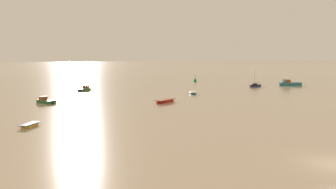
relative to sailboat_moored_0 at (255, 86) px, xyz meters
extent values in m
ellipsoid|color=navy|center=(0.00, 0.00, -0.06)|extent=(4.75, 3.11, 0.79)
cube|color=black|center=(0.00, 0.00, 0.25)|extent=(4.06, 2.71, 0.08)
cube|color=black|center=(-0.20, -0.09, 0.47)|extent=(1.32, 1.15, 0.28)
cylinder|color=#B7BABF|center=(-0.37, -0.16, 2.49)|extent=(0.08, 0.08, 4.32)
cylinder|color=beige|center=(0.53, 0.23, 0.76)|extent=(2.36, 1.14, 0.16)
ellipsoid|color=red|center=(-29.86, -20.79, -0.06)|extent=(4.54, 3.81, 0.71)
cube|color=brown|center=(-29.86, -20.79, 0.24)|extent=(4.23, 3.58, 0.09)
cube|color=brown|center=(-29.86, -20.79, 0.13)|extent=(1.02, 1.29, 0.07)
ellipsoid|color=gold|center=(-49.98, -35.37, -0.11)|extent=(2.37, 3.25, 0.49)
cube|color=black|center=(-49.98, -35.37, 0.10)|extent=(2.24, 3.02, 0.07)
cube|color=black|center=(-49.98, -35.37, 0.02)|extent=(0.94, 0.61, 0.05)
cube|color=#23602D|center=(-42.33, 2.69, -0.04)|extent=(3.21, 4.01, 0.73)
cone|color=#23602D|center=(-41.35, 4.38, -0.04)|extent=(1.86, 1.75, 1.47)
cube|color=brown|center=(-42.31, 2.72, 0.24)|extent=(3.28, 4.10, 0.08)
cube|color=brown|center=(-41.88, 3.46, 0.62)|extent=(1.46, 1.36, 0.57)
cube|color=#384751|center=(-41.66, 3.85, 0.66)|extent=(1.07, 0.74, 0.46)
cube|color=black|center=(-43.24, 1.11, 0.07)|extent=(0.37, 0.35, 0.52)
ellipsoid|color=#197084|center=(-20.71, -9.87, -0.09)|extent=(2.08, 3.97, 0.60)
cube|color=silver|center=(-20.71, -9.87, 0.17)|extent=(1.99, 3.67, 0.08)
cube|color=silver|center=(-20.71, -9.87, 0.08)|extent=(1.19, 0.49, 0.06)
cube|color=#23602D|center=(-49.35, -16.06, -0.04)|extent=(3.29, 3.79, 0.71)
cone|color=#23602D|center=(-50.44, -14.53, -0.04)|extent=(1.80, 1.73, 1.42)
cube|color=brown|center=(-49.37, -16.02, 0.22)|extent=(3.37, 3.87, 0.08)
cube|color=brown|center=(-49.85, -15.36, 0.58)|extent=(1.41, 1.35, 0.55)
cube|color=#384751|center=(-50.10, -15.01, 0.62)|extent=(0.99, 0.78, 0.44)
cube|color=black|center=(-48.33, -17.49, 0.06)|extent=(0.36, 0.34, 0.50)
cube|color=#197084|center=(10.98, 0.62, 0.04)|extent=(5.39, 2.34, 1.05)
cone|color=#197084|center=(8.20, 0.69, 0.04)|extent=(1.72, 2.14, 2.10)
cube|color=brown|center=(10.92, 0.62, 0.43)|extent=(5.51, 2.39, 0.12)
cube|color=brown|center=(9.71, 0.65, 0.97)|extent=(1.32, 1.69, 0.82)
cube|color=#384751|center=(9.07, 0.67, 1.03)|extent=(0.33, 1.60, 0.65)
cube|color=black|center=(13.59, 0.56, 0.20)|extent=(0.34, 0.43, 0.75)
cylinder|color=#198C2D|center=(-9.02, 19.27, -0.05)|extent=(0.90, 0.90, 0.70)
cone|color=#198C2D|center=(-9.02, 19.27, 0.65)|extent=(0.72, 0.72, 0.70)
cylinder|color=black|center=(-9.02, 19.27, 1.45)|extent=(0.10, 0.10, 0.90)
camera|label=1|loc=(-45.51, -75.88, 7.87)|focal=36.11mm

